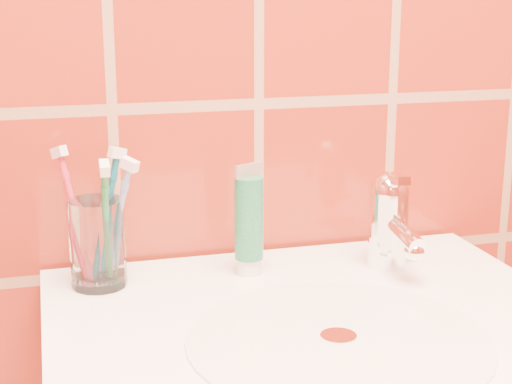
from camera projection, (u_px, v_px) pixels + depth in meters
name	position (u px, v px, depth m)	size (l,w,h in m)	color
glass_tumbler	(98.00, 243.00, 0.89)	(0.06, 0.06, 0.10)	white
toothpaste_tube	(249.00, 223.00, 0.93)	(0.04, 0.03, 0.14)	white
faucet	(390.00, 217.00, 0.95)	(0.05, 0.11, 0.12)	white
toothbrush_0	(117.00, 223.00, 0.88)	(0.06, 0.05, 0.16)	#708DC7
toothbrush_1	(106.00, 227.00, 0.87)	(0.02, 0.07, 0.16)	#217C3B
toothbrush_2	(77.00, 218.00, 0.90)	(0.05, 0.06, 0.17)	#BA2742
toothbrush_3	(107.00, 216.00, 0.90)	(0.06, 0.04, 0.16)	#0C5469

